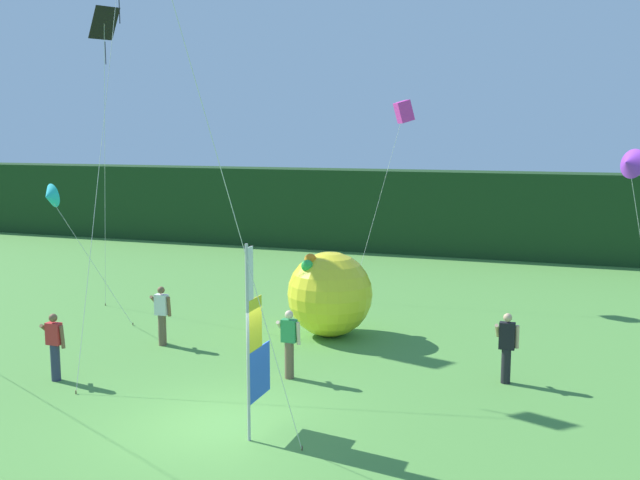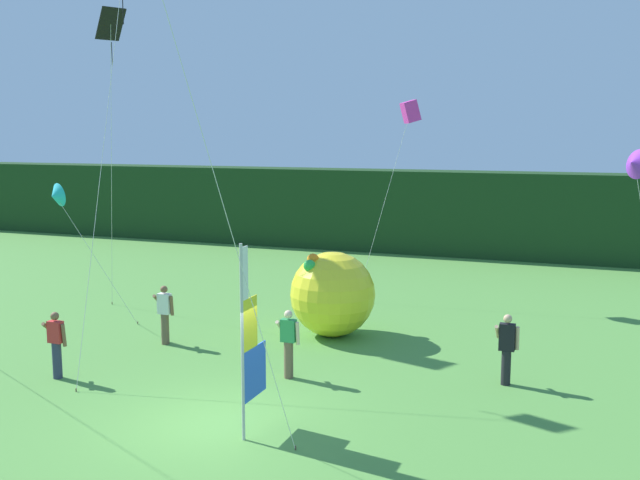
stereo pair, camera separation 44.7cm
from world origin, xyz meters
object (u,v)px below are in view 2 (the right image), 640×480
(kite_magenta_box_0, at_px, (410,112))
(kite_black_diamond_1, at_px, (111,36))
(person_far_left, at_px, (165,313))
(kite_black_diamond_2, at_px, (119,9))
(kite_cyan_delta_4, at_px, (56,196))
(banner_flag, at_px, (249,343))
(person_near_banner, at_px, (289,342))
(inflatable_balloon, at_px, (333,294))
(kite_purple_delta_3, at_px, (635,164))
(person_mid_field, at_px, (56,343))
(person_far_right, at_px, (507,347))

(kite_magenta_box_0, height_order, kite_black_diamond_1, kite_black_diamond_1)
(person_far_left, height_order, kite_black_diamond_2, kite_black_diamond_2)
(person_far_left, xyz_separation_m, kite_cyan_delta_4, (-4.18, 0.73, 3.06))
(banner_flag, relative_size, person_far_left, 2.30)
(person_near_banner, distance_m, kite_black_diamond_1, 11.95)
(inflatable_balloon, height_order, kite_magenta_box_0, kite_magenta_box_0)
(kite_magenta_box_0, distance_m, kite_cyan_delta_4, 12.17)
(person_far_left, bearing_deg, kite_purple_delta_3, 21.10)
(kite_cyan_delta_4, bearing_deg, inflatable_balloon, 11.84)
(person_mid_field, relative_size, kite_cyan_delta_4, 0.37)
(person_far_left, relative_size, inflatable_balloon, 0.67)
(kite_black_diamond_2, relative_size, kite_purple_delta_3, 1.85)
(person_far_left, bearing_deg, kite_black_diamond_2, -148.16)
(banner_flag, relative_size, inflatable_balloon, 1.55)
(inflatable_balloon, relative_size, kite_black_diamond_2, 0.24)
(banner_flag, xyz_separation_m, inflatable_balloon, (-0.89, 7.13, -0.59))
(kite_purple_delta_3, bearing_deg, kite_black_diamond_1, -173.47)
(person_far_right, height_order, kite_black_diamond_2, kite_black_diamond_2)
(kite_black_diamond_1, xyz_separation_m, kite_black_diamond_2, (2.75, -3.32, 0.16))
(person_near_banner, height_order, person_mid_field, person_near_banner)
(person_far_right, bearing_deg, kite_black_diamond_1, 167.45)
(person_far_left, height_order, kite_magenta_box_0, kite_magenta_box_0)
(person_mid_field, xyz_separation_m, kite_magenta_box_0, (5.55, 11.99, 5.69))
(inflatable_balloon, bearing_deg, kite_black_diamond_1, 177.12)
(kite_magenta_box_0, height_order, kite_purple_delta_3, kite_magenta_box_0)
(kite_purple_delta_3, bearing_deg, kite_magenta_box_0, 150.95)
(person_near_banner, bearing_deg, kite_purple_delta_3, 38.25)
(person_near_banner, relative_size, kite_black_diamond_1, 0.17)
(person_far_left, bearing_deg, person_near_banner, -17.71)
(kite_black_diamond_2, bearing_deg, person_far_left, 31.84)
(person_far_right, relative_size, kite_purple_delta_3, 0.31)
(kite_magenta_box_0, bearing_deg, banner_flag, -89.03)
(person_far_left, bearing_deg, person_mid_field, -103.79)
(person_mid_field, xyz_separation_m, kite_black_diamond_1, (-2.69, 6.21, 7.98))
(kite_magenta_box_0, bearing_deg, person_far_right, -62.27)
(person_mid_field, bearing_deg, kite_cyan_delta_4, 129.17)
(banner_flag, bearing_deg, kite_black_diamond_1, 138.42)
(kite_black_diamond_1, bearing_deg, person_mid_field, -66.57)
(person_mid_field, bearing_deg, kite_black_diamond_2, 88.96)
(kite_magenta_box_0, relative_size, kite_black_diamond_2, 0.69)
(kite_cyan_delta_4, bearing_deg, person_far_left, -9.90)
(inflatable_balloon, bearing_deg, person_far_left, -148.83)
(kite_purple_delta_3, bearing_deg, inflatable_balloon, -164.73)
(kite_black_diamond_1, bearing_deg, kite_magenta_box_0, 35.02)
(kite_black_diamond_1, distance_m, kite_purple_delta_3, 16.02)
(banner_flag, xyz_separation_m, kite_purple_delta_3, (6.99, 9.28, 3.18))
(person_mid_field, bearing_deg, person_far_right, 18.48)
(person_far_left, xyz_separation_m, inflatable_balloon, (4.06, 2.45, 0.35))
(banner_flag, relative_size, person_near_banner, 2.29)
(person_far_left, height_order, inflatable_balloon, inflatable_balloon)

